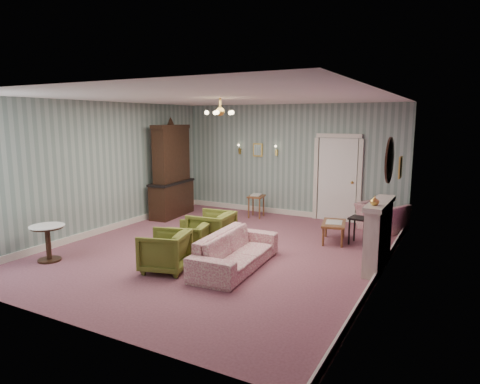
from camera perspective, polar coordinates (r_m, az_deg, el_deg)
The scene contains 27 objects.
floor at distance 8.29m, azimuth -2.55°, elevation -7.82°, with size 7.00×7.00×0.00m, color #8F5363.
ceiling at distance 7.92m, azimuth -2.71°, elevation 12.63°, with size 7.00×7.00×0.00m, color white.
wall_back at distance 11.11m, azimuth 6.68°, elevation 4.24°, with size 6.00×6.00×0.00m, color gray.
wall_front at distance 5.32m, azimuth -22.31°, elevation -2.36°, with size 6.00×6.00×0.00m, color gray.
wall_left at distance 9.85m, azimuth -17.82°, elevation 3.15°, with size 7.00×7.00×0.00m, color gray.
wall_right at distance 6.95m, azimuth 19.14°, elevation 0.51°, with size 7.00×7.00×0.00m, color gray.
wall_right_floral at distance 6.95m, azimuth 19.02°, elevation 0.52°, with size 7.00×7.00×0.00m, color #B75B8D.
door at distance 10.71m, azimuth 13.05°, elevation 1.86°, with size 1.12×0.12×2.16m, color white, non-canonical shape.
olive_chair_a at distance 7.19m, azimuth -10.12°, elevation -7.63°, with size 0.72×0.68×0.74m, color #646824.
olive_chair_b at distance 7.94m, azimuth -6.78°, elevation -6.12°, with size 0.66×0.62×0.68m, color #646824.
olive_chair_c at distance 8.35m, azimuth -3.87°, elevation -4.87°, with size 0.77×0.72×0.79m, color #646824.
sofa_chintz at distance 7.22m, azimuth -0.58°, elevation -7.16°, with size 2.06×0.60×0.80m, color #A2415E.
wingback_chair at distance 10.12m, azimuth 18.66°, elevation -2.64°, with size 0.96×0.62×0.84m, color #A2415E.
dresser at distance 11.07m, azimuth -9.29°, elevation 3.18°, with size 0.52×1.51×2.52m, color black, non-canonical shape.
fireplace at distance 7.54m, azimuth 18.21°, elevation -5.52°, with size 0.30×1.40×1.16m, color beige, non-canonical shape.
mantel_vase at distance 7.01m, azimuth 17.75°, elevation -1.13°, with size 0.15×0.15×0.15m, color gold.
oval_mirror at distance 7.30m, azimuth 19.51°, elevation 4.08°, with size 0.04×0.76×0.84m, color white, non-canonical shape.
framed_print at distance 8.65m, azimuth 20.88°, elevation 3.13°, with size 0.04×0.34×0.42m, color gold, non-canonical shape.
coffee_table at distance 8.96m, azimuth 12.56°, elevation -5.31°, with size 0.46×0.82×0.42m, color brown, non-canonical shape.
side_table_black at distance 8.89m, azimuth 15.81°, elevation -5.08°, with size 0.38×0.38×0.56m, color black, non-canonical shape.
pedestal_table at distance 8.31m, azimuth -24.52°, elevation -6.31°, with size 0.60×0.60×0.66m, color black, non-canonical shape.
nesting_table at distance 10.93m, azimuth 2.21°, elevation -1.83°, with size 0.37×0.48×0.62m, color brown, non-canonical shape.
gilt_mirror_back at distance 11.41m, azimuth 2.41°, elevation 5.71°, with size 0.28×0.06×0.36m, color gold, non-canonical shape.
sconce_left at distance 11.64m, azimuth -0.09°, elevation 5.79°, with size 0.16×0.12×0.30m, color gold, non-canonical shape.
sconce_right at distance 11.17m, azimuth 4.91°, elevation 5.59°, with size 0.16×0.12×0.30m, color gold, non-canonical shape.
chandelier at distance 7.91m, azimuth -2.69°, elevation 10.67°, with size 0.56×0.56×0.36m, color gold, non-canonical shape.
burgundy_cushion at distance 9.97m, azimuth 18.25°, elevation -2.45°, with size 0.38×0.10×0.38m, color maroon.
Camera 1 is at (4.06, -6.79, 2.50)m, focal length 31.53 mm.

